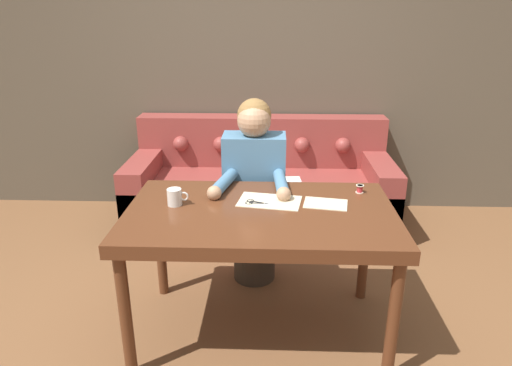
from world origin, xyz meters
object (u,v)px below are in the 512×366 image
object	(u,v)px
scissors	(259,203)
thread_spool	(360,189)
dining_table	(260,223)
mug	(175,197)
person	(254,193)
couch	(261,189)

from	to	relation	value
scissors	thread_spool	world-z (taller)	thread_spool
dining_table	mug	distance (m)	0.47
scissors	mug	size ratio (longest dim) A/B	2.01
dining_table	thread_spool	xyz separation A→B (m)	(0.55, 0.26, 0.10)
person	mug	bearing A→B (deg)	-127.98
dining_table	thread_spool	world-z (taller)	thread_spool
couch	thread_spool	size ratio (longest dim) A/B	47.20
scissors	dining_table	bearing A→B (deg)	-82.49
person	scissors	bearing A→B (deg)	-84.68
person	scissors	xyz separation A→B (m)	(0.04, -0.47, 0.13)
thread_spool	scissors	bearing A→B (deg)	-162.49
couch	mug	distance (m)	1.53
dining_table	couch	world-z (taller)	couch
dining_table	couch	xyz separation A→B (m)	(-0.04, 1.43, -0.37)
dining_table	couch	bearing A→B (deg)	91.43
couch	person	size ratio (longest dim) A/B	1.73
couch	scissors	world-z (taller)	couch
person	scissors	distance (m)	0.49
dining_table	thread_spool	distance (m)	0.62
dining_table	scissors	bearing A→B (deg)	97.51
dining_table	scissors	size ratio (longest dim) A/B	6.12
couch	dining_table	bearing A→B (deg)	-88.57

